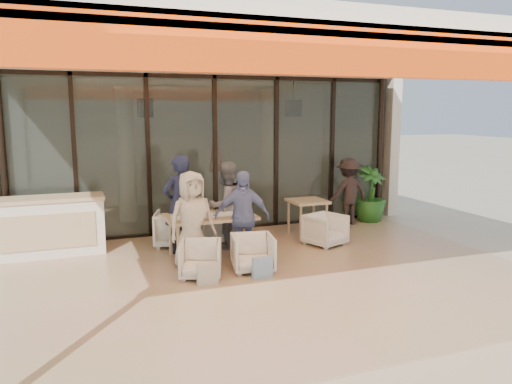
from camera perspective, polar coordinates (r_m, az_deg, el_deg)
ground at (r=7.78m, az=1.68°, el=-9.46°), size 70.00×70.00×0.00m
terrace_floor at (r=7.77m, az=1.68°, el=-9.42°), size 8.00×6.00×0.01m
terrace_structure at (r=7.16m, az=2.65°, el=15.30°), size 8.00×6.00×3.40m
glass_storefront at (r=10.24m, az=-4.70°, el=4.25°), size 8.08×0.10×3.20m
interior_block at (r=12.44m, az=-7.69°, el=8.01°), size 9.05×3.62×3.52m
host_counter at (r=9.32m, az=-22.55°, el=-3.61°), size 1.85×0.65×1.04m
dining_table at (r=8.51m, az=-5.31°, el=-3.04°), size 1.50×0.90×0.93m
chair_far_left at (r=9.38m, az=-9.27°, el=-3.95°), size 0.88×0.85×0.73m
chair_far_right at (r=9.59m, az=-4.33°, el=-3.78°), size 0.76×0.72×0.66m
chair_near_left at (r=7.61m, az=-6.36°, el=-7.46°), size 0.76×0.73×0.63m
chair_near_right at (r=7.84m, az=-0.36°, el=-6.80°), size 0.73×0.69×0.65m
diner_navy at (r=8.80m, az=-8.70°, el=-1.44°), size 0.74×0.60×1.75m
diner_grey at (r=9.02m, az=-3.47°, el=-1.56°), size 0.93×0.82×1.60m
diner_cream at (r=7.96m, az=-7.32°, el=-3.22°), size 0.84×0.62×1.57m
diner_periwinkle at (r=8.19m, az=-1.59°, el=-2.89°), size 0.97×0.59×1.54m
tote_bag_cream at (r=7.28m, az=-5.54°, el=-9.41°), size 0.30×0.10×0.34m
tote_bag_blue at (r=7.53m, az=0.71°, el=-8.73°), size 0.30×0.10×0.34m
side_table at (r=9.96m, az=5.90°, el=-1.51°), size 0.70×0.70×0.74m
side_chair at (r=9.38m, az=7.93°, el=-4.15°), size 0.82×0.79×0.66m
standing_woman at (r=11.03m, az=10.50°, el=-0.01°), size 1.00×0.62×1.48m
potted_palm at (r=11.50m, az=12.90°, el=-0.23°), size 0.86×0.86×1.27m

